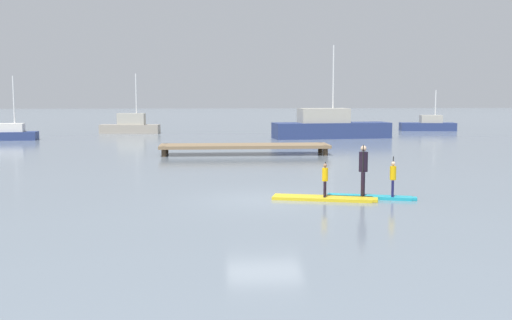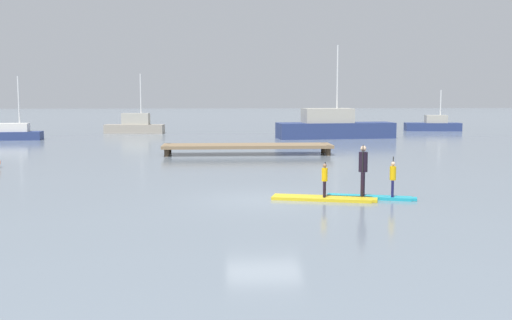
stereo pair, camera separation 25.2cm
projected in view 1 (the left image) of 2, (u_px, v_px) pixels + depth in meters
name	position (u px, v px, depth m)	size (l,w,h in m)	color
ground_plane	(264.00, 200.00, 20.45)	(240.00, 240.00, 0.00)	slate
paddleboard_near	(325.00, 198.00, 20.45)	(3.52, 1.60, 0.10)	gold
paddler_child_solo	(325.00, 178.00, 20.38)	(0.24, 0.39, 1.15)	black
paddleboard_far	(371.00, 197.00, 20.68)	(2.97, 1.30, 0.10)	#1E9EB2
paddler_adult	(363.00, 167.00, 20.62)	(0.37, 0.51, 1.73)	black
paddler_child_front	(393.00, 177.00, 20.46)	(0.26, 0.40, 1.33)	#19194C
fishing_boat_white_large	(329.00, 127.00, 48.14)	(9.37, 3.41, 7.22)	navy
fishing_boat_green_midground	(4.00, 134.00, 46.10)	(5.15, 1.73, 4.80)	navy
motor_boat_small_navy	(130.00, 126.00, 53.86)	(5.27, 1.80, 5.21)	#9E9384
trawler_grey_distant	(428.00, 125.00, 57.62)	(5.23, 2.16, 3.81)	navy
floating_dock	(245.00, 146.00, 35.35)	(9.72, 2.22, 0.59)	#846B4C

